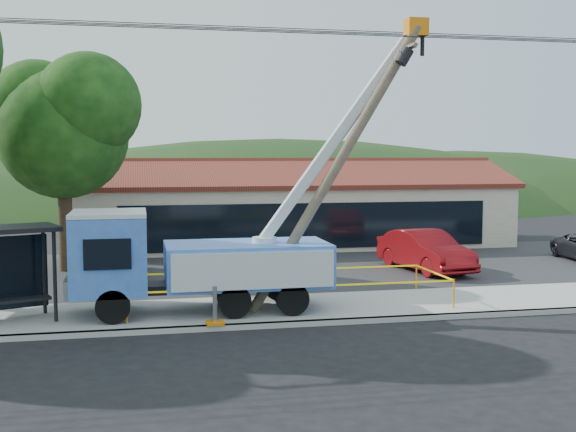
# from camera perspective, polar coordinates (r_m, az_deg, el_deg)

# --- Properties ---
(ground) EXTENTS (120.00, 120.00, 0.00)m
(ground) POSITION_cam_1_polar(r_m,az_deg,el_deg) (18.76, 1.21, -10.24)
(ground) COLOR black
(ground) RESTS_ON ground
(curb) EXTENTS (60.00, 0.25, 0.15)m
(curb) POSITION_cam_1_polar(r_m,az_deg,el_deg) (20.73, -0.11, -8.55)
(curb) COLOR #ADA8A2
(curb) RESTS_ON ground
(sidewalk) EXTENTS (60.00, 4.00, 0.15)m
(sidewalk) POSITION_cam_1_polar(r_m,az_deg,el_deg) (22.54, -1.10, -7.44)
(sidewalk) COLOR #ADA8A2
(sidewalk) RESTS_ON ground
(parking_lot) EXTENTS (60.00, 12.00, 0.10)m
(parking_lot) POSITION_cam_1_polar(r_m,az_deg,el_deg) (30.31, -3.92, -4.28)
(parking_lot) COLOR #28282B
(parking_lot) RESTS_ON ground
(strip_mall) EXTENTS (22.50, 8.53, 4.67)m
(strip_mall) POSITION_cam_1_polar(r_m,az_deg,el_deg) (38.59, 0.32, 0.47)
(strip_mall) COLOR #BBA994
(strip_mall) RESTS_ON ground
(tree_lot) EXTENTS (6.30, 5.60, 8.94)m
(tree_lot) POSITION_cam_1_polar(r_m,az_deg,el_deg) (30.80, -17.37, 7.15)
(tree_lot) COLOR #332316
(tree_lot) RESTS_ON ground
(hill_west) EXTENTS (78.40, 56.00, 28.00)m
(hill_west) POSITION_cam_1_polar(r_m,az_deg,el_deg) (73.61, -20.31, 0.85)
(hill_west) COLOR #163312
(hill_west) RESTS_ON ground
(hill_center) EXTENTS (89.60, 64.00, 32.00)m
(hill_center) POSITION_cam_1_polar(r_m,az_deg,el_deg) (74.15, -0.83, 1.19)
(hill_center) COLOR #163312
(hill_center) RESTS_ON ground
(hill_east) EXTENTS (72.80, 52.00, 26.00)m
(hill_east) POSITION_cam_1_polar(r_m,az_deg,el_deg) (80.38, 13.31, 1.35)
(hill_east) COLOR #163312
(hill_east) RESTS_ON ground
(utility_truck) EXTENTS (10.89, 4.13, 8.91)m
(utility_truck) POSITION_cam_1_polar(r_m,az_deg,el_deg) (21.90, -7.40, -3.25)
(utility_truck) COLOR black
(utility_truck) RESTS_ON ground
(leaning_pole) EXTENTS (5.45, 1.79, 8.81)m
(leaning_pole) POSITION_cam_1_polar(r_m,az_deg,el_deg) (22.14, 4.45, 4.95)
(leaning_pole) COLOR brown
(leaning_pole) RESTS_ON ground
(bus_shelter) EXTENTS (3.22, 2.57, 2.71)m
(bus_shelter) POSITION_cam_1_polar(r_m,az_deg,el_deg) (21.96, -21.52, -2.64)
(bus_shelter) COLOR black
(bus_shelter) RESTS_ON ground
(caution_tape) EXTENTS (9.96, 3.13, 0.91)m
(caution_tape) POSITION_cam_1_polar(r_m,az_deg,el_deg) (22.90, -0.05, -5.33)
(caution_tape) COLOR orange
(caution_tape) RESTS_ON ground
(car_silver) EXTENTS (1.95, 4.37, 1.46)m
(car_silver) POSITION_cam_1_polar(r_m,az_deg,el_deg) (29.37, -12.93, -4.79)
(car_silver) COLOR #A0A2A6
(car_silver) RESTS_ON ground
(car_red) EXTENTS (2.65, 5.31, 1.67)m
(car_red) POSITION_cam_1_polar(r_m,az_deg,el_deg) (30.26, 10.76, -4.47)
(car_red) COLOR maroon
(car_red) RESTS_ON ground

